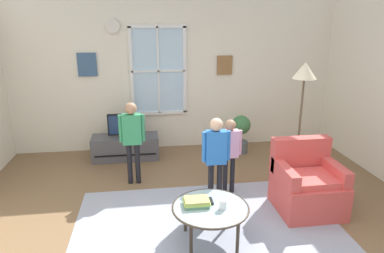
{
  "coord_description": "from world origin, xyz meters",
  "views": [
    {
      "loc": [
        -0.58,
        -3.09,
        2.31
      ],
      "look_at": [
        -0.0,
        0.97,
        1.03
      ],
      "focal_mm": 32.15,
      "sensor_mm": 36.0,
      "label": 1
    }
  ],
  "objects_px": {
    "person_green_shirt": "(132,134)",
    "television": "(124,125)",
    "person_pink_shirt": "(230,148)",
    "coffee_table": "(210,209)",
    "book_stack": "(197,202)",
    "cup": "(223,204)",
    "armchair": "(307,185)",
    "tv_stand": "(126,147)",
    "floor_lamp": "(304,84)",
    "potted_plant_by_window": "(241,131)",
    "person_blue_shirt": "(216,152)",
    "remote_near_books": "(211,201)"
  },
  "relations": [
    {
      "from": "person_green_shirt",
      "to": "television",
      "type": "bearing_deg",
      "value": 99.38
    },
    {
      "from": "armchair",
      "to": "tv_stand",
      "type": "bearing_deg",
      "value": 139.15
    },
    {
      "from": "person_green_shirt",
      "to": "cup",
      "type": "bearing_deg",
      "value": -59.46
    },
    {
      "from": "tv_stand",
      "to": "coffee_table",
      "type": "relative_size",
      "value": 1.37
    },
    {
      "from": "coffee_table",
      "to": "cup",
      "type": "height_order",
      "value": "cup"
    },
    {
      "from": "person_pink_shirt",
      "to": "potted_plant_by_window",
      "type": "height_order",
      "value": "person_pink_shirt"
    },
    {
      "from": "tv_stand",
      "to": "floor_lamp",
      "type": "relative_size",
      "value": 0.64
    },
    {
      "from": "tv_stand",
      "to": "potted_plant_by_window",
      "type": "bearing_deg",
      "value": 0.13
    },
    {
      "from": "television",
      "to": "person_blue_shirt",
      "type": "relative_size",
      "value": 0.47
    },
    {
      "from": "person_blue_shirt",
      "to": "potted_plant_by_window",
      "type": "relative_size",
      "value": 1.71
    },
    {
      "from": "tv_stand",
      "to": "coffee_table",
      "type": "distance_m",
      "value": 2.73
    },
    {
      "from": "tv_stand",
      "to": "person_blue_shirt",
      "type": "relative_size",
      "value": 0.95
    },
    {
      "from": "tv_stand",
      "to": "book_stack",
      "type": "xyz_separation_m",
      "value": [
        0.86,
        -2.49,
        0.27
      ]
    },
    {
      "from": "armchair",
      "to": "person_blue_shirt",
      "type": "xyz_separation_m",
      "value": [
        -1.13,
        0.22,
        0.41
      ]
    },
    {
      "from": "remote_near_books",
      "to": "person_blue_shirt",
      "type": "height_order",
      "value": "person_blue_shirt"
    },
    {
      "from": "cup",
      "to": "tv_stand",
      "type": "bearing_deg",
      "value": 113.21
    },
    {
      "from": "cup",
      "to": "floor_lamp",
      "type": "height_order",
      "value": "floor_lamp"
    },
    {
      "from": "remote_near_books",
      "to": "person_pink_shirt",
      "type": "xyz_separation_m",
      "value": [
        0.44,
        0.97,
        0.22
      ]
    },
    {
      "from": "coffee_table",
      "to": "cup",
      "type": "bearing_deg",
      "value": -26.57
    },
    {
      "from": "television",
      "to": "floor_lamp",
      "type": "relative_size",
      "value": 0.31
    },
    {
      "from": "tv_stand",
      "to": "potted_plant_by_window",
      "type": "xyz_separation_m",
      "value": [
        2.05,
        0.0,
        0.2
      ]
    },
    {
      "from": "book_stack",
      "to": "person_blue_shirt",
      "type": "height_order",
      "value": "person_blue_shirt"
    },
    {
      "from": "potted_plant_by_window",
      "to": "television",
      "type": "bearing_deg",
      "value": -179.8
    },
    {
      "from": "remote_near_books",
      "to": "armchair",
      "type": "bearing_deg",
      "value": 17.87
    },
    {
      "from": "armchair",
      "to": "coffee_table",
      "type": "xyz_separation_m",
      "value": [
        -1.34,
        -0.52,
        0.08
      ]
    },
    {
      "from": "book_stack",
      "to": "floor_lamp",
      "type": "distance_m",
      "value": 2.27
    },
    {
      "from": "tv_stand",
      "to": "person_green_shirt",
      "type": "bearing_deg",
      "value": -80.65
    },
    {
      "from": "person_blue_shirt",
      "to": "person_green_shirt",
      "type": "height_order",
      "value": "person_green_shirt"
    },
    {
      "from": "person_green_shirt",
      "to": "person_pink_shirt",
      "type": "bearing_deg",
      "value": -20.36
    },
    {
      "from": "television",
      "to": "person_pink_shirt",
      "type": "distance_m",
      "value": 2.07
    },
    {
      "from": "potted_plant_by_window",
      "to": "coffee_table",
      "type": "bearing_deg",
      "value": -112.44
    },
    {
      "from": "cup",
      "to": "potted_plant_by_window",
      "type": "relative_size",
      "value": 0.15
    },
    {
      "from": "television",
      "to": "coffee_table",
      "type": "height_order",
      "value": "television"
    },
    {
      "from": "person_green_shirt",
      "to": "armchair",
      "type": "bearing_deg",
      "value": -25.44
    },
    {
      "from": "remote_near_books",
      "to": "potted_plant_by_window",
      "type": "xyz_separation_m",
      "value": [
        1.03,
        2.44,
        -0.04
      ]
    },
    {
      "from": "television",
      "to": "person_green_shirt",
      "type": "distance_m",
      "value": 1.01
    },
    {
      "from": "book_stack",
      "to": "cup",
      "type": "bearing_deg",
      "value": -22.97
    },
    {
      "from": "television",
      "to": "floor_lamp",
      "type": "xyz_separation_m",
      "value": [
        2.51,
        -1.3,
        0.87
      ]
    },
    {
      "from": "armchair",
      "to": "floor_lamp",
      "type": "height_order",
      "value": "floor_lamp"
    },
    {
      "from": "person_blue_shirt",
      "to": "coffee_table",
      "type": "bearing_deg",
      "value": -105.57
    },
    {
      "from": "book_stack",
      "to": "person_pink_shirt",
      "type": "relative_size",
      "value": 0.26
    },
    {
      "from": "tv_stand",
      "to": "floor_lamp",
      "type": "bearing_deg",
      "value": -27.45
    },
    {
      "from": "book_stack",
      "to": "person_green_shirt",
      "type": "distance_m",
      "value": 1.68
    },
    {
      "from": "cup",
      "to": "potted_plant_by_window",
      "type": "xyz_separation_m",
      "value": [
        0.93,
        2.6,
        -0.08
      ]
    },
    {
      "from": "armchair",
      "to": "coffee_table",
      "type": "height_order",
      "value": "armchair"
    },
    {
      "from": "television",
      "to": "cup",
      "type": "height_order",
      "value": "television"
    },
    {
      "from": "floor_lamp",
      "to": "armchair",
      "type": "bearing_deg",
      "value": -104.11
    },
    {
      "from": "tv_stand",
      "to": "person_pink_shirt",
      "type": "height_order",
      "value": "person_pink_shirt"
    },
    {
      "from": "cup",
      "to": "person_blue_shirt",
      "type": "bearing_deg",
      "value": 83.73
    },
    {
      "from": "cup",
      "to": "person_green_shirt",
      "type": "height_order",
      "value": "person_green_shirt"
    }
  ]
}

